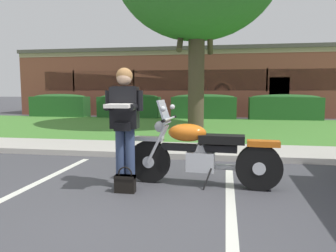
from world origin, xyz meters
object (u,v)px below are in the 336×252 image
Objects in this scene: motorcycle at (208,153)px; handbag at (125,182)px; brick_building at (204,84)px; rider_person at (124,118)px; hedge_right at (285,107)px; hedge_center_left at (129,106)px; hedge_center_right at (204,106)px; hedge_left at (60,105)px.

handbag is (-1.09, -0.49, -0.34)m from motorcycle.
motorcycle is at bearing -86.57° from brick_building.
motorcycle is at bearing 14.72° from rider_person.
rider_person is 12.16m from hedge_right.
brick_building is (0.07, 18.31, 0.88)m from rider_person.
hedge_center_left is (-3.34, 11.37, -0.36)m from rider_person.
hedge_center_right is at bearing 0.00° from hedge_center_left.
motorcycle is 0.68× the size of hedge_right.
rider_person is 4.74× the size of handbag.
hedge_center_left is at bearing 112.06° from motorcycle.
hedge_left and hedge_right have the same top height.
hedge_right is at bearing 69.92° from handbag.
rider_person is 18.33m from brick_building.
brick_building is at bearing 93.43° from motorcycle.
hedge_left is 11.43m from hedge_right.
brick_building reaches higher than hedge_left.
brick_building reaches higher than hedge_right.
hedge_center_left is at bearing -116.15° from brick_building.
rider_person is 0.56× the size of hedge_left.
hedge_left is 0.97× the size of hedge_center_left.
handbag is 0.12× the size of hedge_left.
hedge_left is at bearing 180.00° from hedge_center_left.
hedge_right is at bearing 74.19° from motorcycle.
handbag is at bearing -90.04° from brick_building.
motorcycle reaches higher than hedge_center_right.
motorcycle reaches higher than hedge_center_left.
rider_person is at bearing -90.22° from brick_building.
hedge_right is at bearing -0.00° from hedge_center_right.
rider_person is at bearing 106.70° from handbag.
brick_building is at bearing 93.32° from hedge_center_right.
rider_person reaches higher than hedge_left.
brick_building is (0.01, 18.50, 1.75)m from handbag.
hedge_center_right is at bearing 93.49° from motorcycle.
rider_person is 0.54× the size of hedge_center_right.
hedge_center_right is (0.42, 11.56, 0.51)m from handbag.
handbag is at bearing -92.07° from hedge_center_right.
hedge_center_left is 0.15× the size of brick_building.
handbag is 18.58m from brick_building.
hedge_center_left is 7.83m from brick_building.
handbag is 0.11× the size of hedge_center_right.
brick_building is (-0.40, 6.94, 1.24)m from hedge_center_right.
rider_person is 13.44m from hedge_left.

